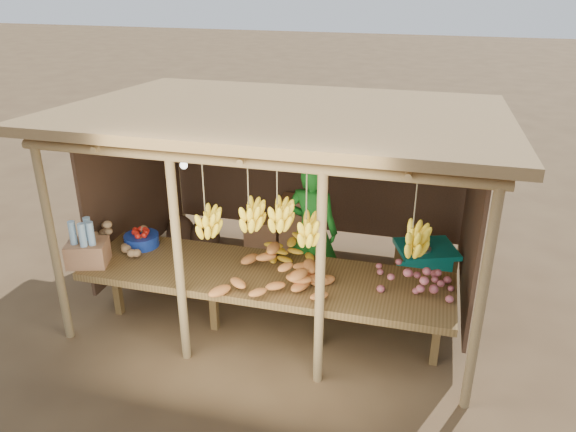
# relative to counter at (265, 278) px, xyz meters

# --- Properties ---
(ground) EXTENTS (60.00, 60.00, 0.00)m
(ground) POSITION_rel_counter_xyz_m (-0.00, 0.95, -0.74)
(ground) COLOR brown
(ground) RESTS_ON ground
(stall_structure) EXTENTS (4.70, 3.50, 2.43)m
(stall_structure) POSITION_rel_counter_xyz_m (0.08, 0.89, 1.17)
(stall_structure) COLOR olive
(stall_structure) RESTS_ON ground
(counter) EXTENTS (3.90, 1.05, 0.80)m
(counter) POSITION_rel_counter_xyz_m (0.00, 0.00, 0.00)
(counter) COLOR brown
(counter) RESTS_ON ground
(potato_heap) EXTENTS (1.02, 0.77, 0.36)m
(potato_heap) POSITION_rel_counter_xyz_m (-1.82, 0.09, 0.24)
(potato_heap) COLOR #9B7850
(potato_heap) RESTS_ON counter
(sweet_potato_heap) EXTENTS (1.23, 0.92, 0.36)m
(sweet_potato_heap) POSITION_rel_counter_xyz_m (0.24, -0.21, 0.24)
(sweet_potato_heap) COLOR #C47132
(sweet_potato_heap) RESTS_ON counter
(onion_heap) EXTENTS (0.84, 0.50, 0.36)m
(onion_heap) POSITION_rel_counter_xyz_m (1.48, 0.08, 0.24)
(onion_heap) COLOR #B2565F
(onion_heap) RESTS_ON counter
(banana_pile) EXTENTS (0.60, 0.41, 0.35)m
(banana_pile) POSITION_rel_counter_xyz_m (0.15, 0.38, 0.23)
(banana_pile) COLOR gold
(banana_pile) RESTS_ON counter
(tomato_basin) EXTENTS (0.39, 0.39, 0.21)m
(tomato_basin) POSITION_rel_counter_xyz_m (-1.56, 0.25, 0.15)
(tomato_basin) COLOR navy
(tomato_basin) RESTS_ON counter
(bottle_box) EXTENTS (0.49, 0.43, 0.52)m
(bottle_box) POSITION_rel_counter_xyz_m (-1.90, -0.28, 0.26)
(bottle_box) COLOR #A06B47
(bottle_box) RESTS_ON counter
(vendor) EXTENTS (0.67, 0.48, 1.73)m
(vendor) POSITION_rel_counter_xyz_m (0.28, 1.01, 0.13)
(vendor) COLOR #18701E
(vendor) RESTS_ON ground
(tarp_crate) EXTENTS (0.85, 0.79, 0.82)m
(tarp_crate) POSITION_rel_counter_xyz_m (1.62, 1.40, -0.40)
(tarp_crate) COLOR brown
(tarp_crate) RESTS_ON ground
(carton_stack) EXTENTS (1.01, 0.39, 0.77)m
(carton_stack) POSITION_rel_counter_xyz_m (-0.35, 2.15, -0.40)
(carton_stack) COLOR #A06B47
(carton_stack) RESTS_ON ground
(burlap_sacks) EXTENTS (0.80, 0.42, 0.57)m
(burlap_sacks) POSITION_rel_counter_xyz_m (-1.64, 1.78, -0.49)
(burlap_sacks) COLOR #493122
(burlap_sacks) RESTS_ON ground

